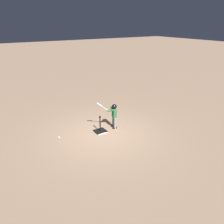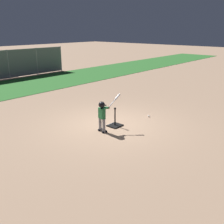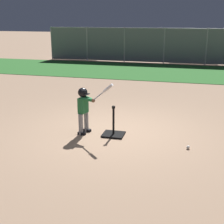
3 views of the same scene
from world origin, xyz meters
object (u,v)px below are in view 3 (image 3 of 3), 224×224
(bleachers_far_right, at_px, (82,48))
(batting_tee, at_px, (113,132))
(baseball, at_px, (188,147))
(bleachers_left_center, at_px, (194,53))
(batter_child, at_px, (84,105))

(bleachers_far_right, bearing_deg, batting_tee, -67.50)
(baseball, height_order, bleachers_left_center, bleachers_left_center)
(bleachers_far_right, bearing_deg, batter_child, -70.10)
(baseball, bearing_deg, batter_child, 171.86)
(bleachers_left_center, bearing_deg, bleachers_far_right, 179.49)
(batting_tee, height_order, bleachers_far_right, bleachers_far_right)
(batting_tee, xyz_separation_m, bleachers_far_right, (-5.49, 13.25, 0.52))
(batting_tee, height_order, bleachers_left_center, bleachers_left_center)
(batter_child, xyz_separation_m, bleachers_left_center, (2.41, 13.22, -0.18))
(batter_child, relative_size, bleachers_far_right, 0.42)
(bleachers_left_center, bearing_deg, baseball, -90.13)
(batting_tee, relative_size, bleachers_far_right, 0.23)
(batter_child, distance_m, baseball, 2.49)
(batter_child, height_order, bleachers_left_center, batter_child)
(baseball, distance_m, bleachers_left_center, 13.56)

